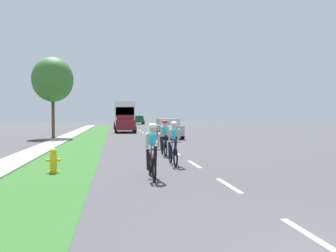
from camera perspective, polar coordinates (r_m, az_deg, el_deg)
ground_plane at (r=23.14m, az=-1.89°, el=-2.59°), size 120.00×120.00×0.00m
grass_verge at (r=23.03m, az=-13.78°, el=-2.65°), size 2.55×70.00×0.01m
sidewalk_concrete at (r=23.27m, az=-18.52°, el=-2.65°), size 1.31×70.00×0.10m
lane_markings_center at (r=27.10m, az=-2.95°, el=-1.93°), size 0.12×54.07×0.01m
fire_hydrant_yellow at (r=11.17m, az=-18.84°, el=-5.59°), size 0.44×0.38×0.76m
cyclist_lead at (r=9.58m, az=-2.72°, el=-4.07°), size 0.42×1.72×1.58m
cyclist_trailing at (r=12.11m, az=0.85°, el=-2.82°), size 0.42×1.72×1.58m
cyclist_distant at (r=14.96m, az=-0.69°, el=-1.92°), size 0.42×1.72×1.58m
sedan_silver at (r=26.30m, az=-0.01°, el=-0.37°), size 1.98×4.30×1.52m
suv_maroon at (r=35.14m, az=-7.28°, el=0.48°), size 2.15×4.70×1.79m
bus_white at (r=47.59m, az=-7.51°, el=2.08°), size 2.78×11.60×3.48m
pickup_dark_green at (r=66.03m, az=-5.07°, el=1.03°), size 2.22×5.10×1.64m
street_tree_near at (r=28.05m, az=-18.93°, el=7.43°), size 3.17×3.17×6.32m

